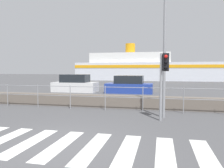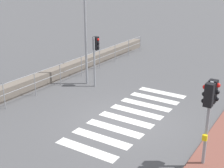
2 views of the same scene
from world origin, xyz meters
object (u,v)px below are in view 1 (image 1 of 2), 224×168
at_px(traffic_light_far, 164,71).
at_px(parked_car_white, 75,84).
at_px(ferry_boat, 143,69).
at_px(parked_car_blue, 129,86).
at_px(streetlamp, 165,12).

relative_size(traffic_light_far, parked_car_white, 0.67).
bearing_deg(ferry_boat, parked_car_white, -100.47).
height_order(parked_car_white, parked_car_blue, parked_car_white).
relative_size(parked_car_white, parked_car_blue, 1.00).
bearing_deg(traffic_light_far, parked_car_blue, 105.76).
bearing_deg(ferry_boat, parked_car_blue, -88.39).
distance_m(streetlamp, parked_car_blue, 10.40).
bearing_deg(traffic_light_far, ferry_boat, 95.93).
xyz_separation_m(streetlamp, parked_car_blue, (-2.77, 9.35, -3.63)).
bearing_deg(ferry_boat, traffic_light_far, -84.07).
height_order(traffic_light_far, ferry_boat, ferry_boat).
bearing_deg(parked_car_white, parked_car_blue, 0.00).
xyz_separation_m(streetlamp, parked_car_white, (-7.65, 9.35, -3.60)).
height_order(ferry_boat, parked_car_blue, ferry_boat).
distance_m(streetlamp, parked_car_white, 12.60).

